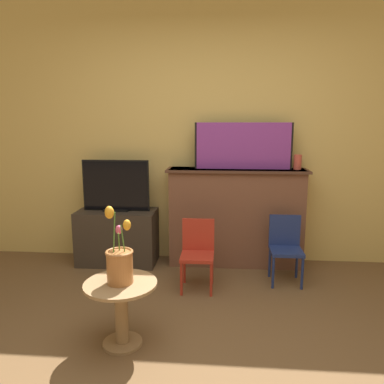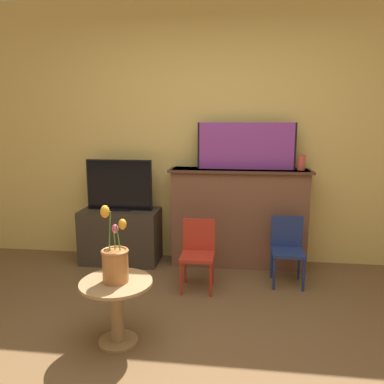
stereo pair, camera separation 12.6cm
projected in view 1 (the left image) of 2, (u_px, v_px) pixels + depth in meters
name	position (u px, v px, depth m)	size (l,w,h in m)	color
wall_back	(211.00, 133.00, 3.89)	(8.00, 0.06, 2.70)	#E0BC66
fireplace_mantel	(236.00, 216.00, 3.85)	(1.41, 0.34, 1.00)	brown
painting	(243.00, 146.00, 3.71)	(0.97, 0.03, 0.46)	black
mantel_candle	(298.00, 162.00, 3.69)	(0.08, 0.08, 0.15)	#CC4C3D
tv_stand	(118.00, 237.00, 3.92)	(0.81, 0.41, 0.56)	#382D23
tv_monitor	(116.00, 186.00, 3.83)	(0.69, 0.12, 0.52)	black
chair_red	(198.00, 250.00, 3.31)	(0.29, 0.29, 0.61)	#B22D1E
chair_blue	(285.00, 245.00, 3.45)	(0.29, 0.29, 0.61)	navy
side_table	(121.00, 304.00, 2.45)	(0.48, 0.48, 0.44)	#99754C
vase_tulips	(120.00, 262.00, 2.40)	(0.18, 0.20, 0.51)	#AD6B38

